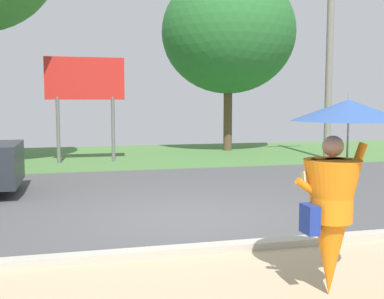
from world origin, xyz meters
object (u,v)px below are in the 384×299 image
Objects in this scene: monk_pedestrian at (336,185)px; tree_right_mid at (228,33)px; utility_pole at (329,58)px; roadside_billboard at (85,86)px.

tree_right_mid reaches higher than monk_pedestrian.
utility_pole is 4.60m from tree_right_mid.
monk_pedestrian is 0.31× the size of utility_pole.
tree_right_mid reaches higher than utility_pole.
monk_pedestrian is at bearing -119.39° from utility_pole.
roadside_billboard is (-8.42, 0.97, -1.02)m from utility_pole.
tree_right_mid is at bearing 24.25° from roadside_billboard.
roadside_billboard is (-2.21, 11.99, 1.37)m from monk_pedestrian.
utility_pole reaches higher than monk_pedestrian.
monk_pedestrian is at bearing -104.02° from tree_right_mid.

